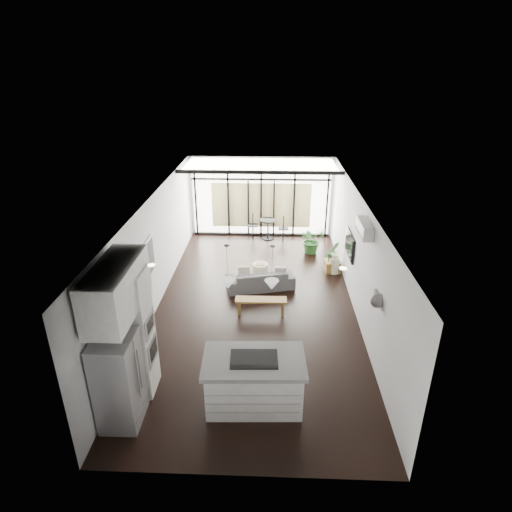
# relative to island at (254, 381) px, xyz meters

# --- Properties ---
(floor) EXTENTS (5.00, 10.00, 0.00)m
(floor) POSITION_rel_island_xyz_m (-0.11, 3.47, -0.49)
(floor) COLOR black
(floor) RESTS_ON ground
(ceiling) EXTENTS (5.00, 10.00, 0.00)m
(ceiling) POSITION_rel_island_xyz_m (-0.11, 3.47, 2.31)
(ceiling) COLOR silver
(ceiling) RESTS_ON ground
(wall_left) EXTENTS (0.02, 10.00, 2.80)m
(wall_left) POSITION_rel_island_xyz_m (-2.61, 3.47, 0.91)
(wall_left) COLOR silver
(wall_left) RESTS_ON ground
(wall_right) EXTENTS (0.02, 10.00, 2.80)m
(wall_right) POSITION_rel_island_xyz_m (2.39, 3.47, 0.91)
(wall_right) COLOR silver
(wall_right) RESTS_ON ground
(wall_back) EXTENTS (5.00, 0.02, 2.80)m
(wall_back) POSITION_rel_island_xyz_m (-0.11, 8.47, 0.91)
(wall_back) COLOR silver
(wall_back) RESTS_ON ground
(wall_front) EXTENTS (5.00, 0.02, 2.80)m
(wall_front) POSITION_rel_island_xyz_m (-0.11, -1.53, 0.91)
(wall_front) COLOR silver
(wall_front) RESTS_ON ground
(glazing) EXTENTS (5.00, 0.20, 2.80)m
(glazing) POSITION_rel_island_xyz_m (-0.11, 8.35, 0.91)
(glazing) COLOR black
(glazing) RESTS_ON ground
(skylight) EXTENTS (4.70, 1.90, 0.06)m
(skylight) POSITION_rel_island_xyz_m (-0.11, 7.47, 2.28)
(skylight) COLOR silver
(skylight) RESTS_ON ceiling
(neighbour_building) EXTENTS (3.50, 0.02, 1.60)m
(neighbour_building) POSITION_rel_island_xyz_m (-0.11, 8.42, 0.61)
(neighbour_building) COLOR #F4E99C
(neighbour_building) RESTS_ON ground
(island) EXTENTS (1.84, 1.14, 0.98)m
(island) POSITION_rel_island_xyz_m (0.00, 0.00, 0.00)
(island) COLOR white
(island) RESTS_ON floor
(cooktop) EXTENTS (0.85, 0.59, 0.01)m
(cooktop) POSITION_rel_island_xyz_m (0.00, 0.00, 0.50)
(cooktop) COLOR black
(cooktop) RESTS_ON island
(fridge) EXTENTS (0.65, 0.81, 1.68)m
(fridge) POSITION_rel_island_xyz_m (-2.25, -0.47, 0.35)
(fridge) COLOR gray
(fridge) RESTS_ON floor
(appliance_column) EXTENTS (0.64, 0.67, 2.49)m
(appliance_column) POSITION_rel_island_xyz_m (-2.20, 0.32, 0.75)
(appliance_column) COLOR white
(appliance_column) RESTS_ON floor
(upper_cabinets) EXTENTS (0.62, 1.75, 0.86)m
(upper_cabinets) POSITION_rel_island_xyz_m (-2.23, -0.03, 1.86)
(upper_cabinets) COLOR white
(upper_cabinets) RESTS_ON wall_left
(pendant_left) EXTENTS (0.26, 0.26, 0.18)m
(pendant_left) POSITION_rel_island_xyz_m (-0.51, 0.82, 1.53)
(pendant_left) COLOR silver
(pendant_left) RESTS_ON ceiling
(pendant_right) EXTENTS (0.26, 0.26, 0.18)m
(pendant_right) POSITION_rel_island_xyz_m (0.29, 0.82, 1.53)
(pendant_right) COLOR silver
(pendant_right) RESTS_ON ceiling
(sofa) EXTENTS (1.91, 0.95, 0.72)m
(sofa) POSITION_rel_island_xyz_m (-0.02, 4.40, -0.13)
(sofa) COLOR #4F4E51
(sofa) RESTS_ON floor
(console_bench) EXTENTS (1.26, 0.33, 0.41)m
(console_bench) POSITION_rel_island_xyz_m (0.04, 3.07, -0.29)
(console_bench) COLOR brown
(console_bench) RESTS_ON floor
(pouf) EXTENTS (0.56, 0.56, 0.37)m
(pouf) POSITION_rel_island_xyz_m (-0.04, 5.15, -0.31)
(pouf) COLOR beige
(pouf) RESTS_ON floor
(crate) EXTENTS (0.47, 0.47, 0.33)m
(crate) POSITION_rel_island_xyz_m (2.09, 5.51, -0.33)
(crate) COLOR brown
(crate) RESTS_ON floor
(plant_tall) EXTENTS (1.11, 1.15, 0.70)m
(plant_tall) POSITION_rel_island_xyz_m (1.58, 6.87, -0.14)
(plant_tall) COLOR #2B6129
(plant_tall) RESTS_ON floor
(plant_crate) EXTENTS (0.50, 0.71, 0.28)m
(plant_crate) POSITION_rel_island_xyz_m (2.09, 5.51, -0.02)
(plant_crate) COLOR #2B6129
(plant_crate) RESTS_ON crate
(milk_can) EXTENTS (0.31, 0.31, 0.61)m
(milk_can) POSITION_rel_island_xyz_m (2.14, 5.41, -0.19)
(milk_can) COLOR #EFEACB
(milk_can) RESTS_ON floor
(bistro_set) EXTENTS (1.55, 0.91, 0.70)m
(bistro_set) POSITION_rel_island_xyz_m (0.14, 8.02, -0.14)
(bistro_set) COLOR black
(bistro_set) RESTS_ON floor
(tv) EXTENTS (0.05, 1.10, 0.65)m
(tv) POSITION_rel_island_xyz_m (2.35, 4.47, 0.81)
(tv) COLOR black
(tv) RESTS_ON wall_right
(ac_unit) EXTENTS (0.22, 0.90, 0.30)m
(ac_unit) POSITION_rel_island_xyz_m (2.27, 2.67, 1.96)
(ac_unit) COLOR silver
(ac_unit) RESTS_ON wall_right
(framed_art) EXTENTS (0.04, 0.70, 0.90)m
(framed_art) POSITION_rel_island_xyz_m (-2.58, 2.97, 1.06)
(framed_art) COLOR black
(framed_art) RESTS_ON wall_left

